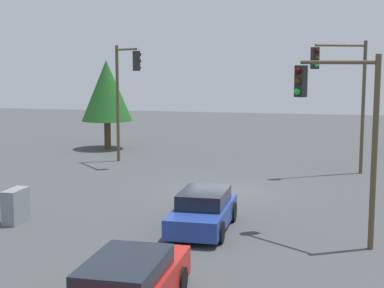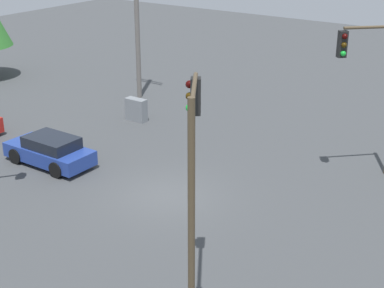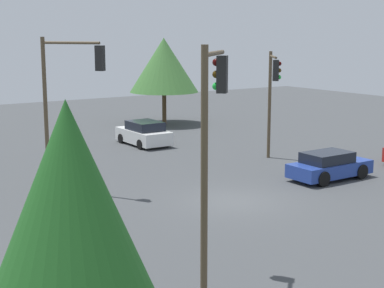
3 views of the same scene
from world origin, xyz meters
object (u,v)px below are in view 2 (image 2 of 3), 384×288
object	(u,v)px
sedan_blue	(50,151)
traffic_signal_aux	(376,75)
traffic_signal_cross	(193,167)
electrical_cabinet	(136,110)

from	to	relation	value
sedan_blue	traffic_signal_aux	world-z (taller)	traffic_signal_aux
traffic_signal_cross	electrical_cabinet	bearing A→B (deg)	12.82
sedan_blue	electrical_cabinet	size ratio (longest dim) A/B	3.43
sedan_blue	electrical_cabinet	distance (m)	6.74
traffic_signal_aux	electrical_cabinet	distance (m)	13.13
sedan_blue	traffic_signal_aux	bearing A→B (deg)	-59.99
traffic_signal_cross	electrical_cabinet	xyz separation A→B (m)	(-11.78, 11.64, -3.94)
traffic_signal_aux	electrical_cabinet	xyz separation A→B (m)	(-12.55, -0.19, -3.83)
sedan_blue	electrical_cabinet	world-z (taller)	sedan_blue
sedan_blue	electrical_cabinet	xyz separation A→B (m)	(-0.62, 6.71, -0.04)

